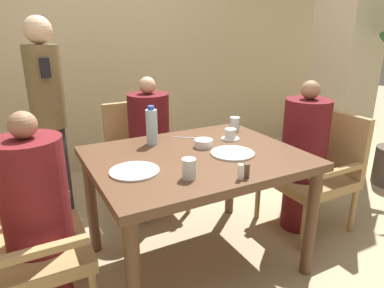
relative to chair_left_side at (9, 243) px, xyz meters
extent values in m
plane|color=tan|center=(1.04, 0.00, -0.47)|extent=(16.00, 16.00, 0.00)
cube|color=#C6B289|center=(1.04, 1.92, 0.93)|extent=(8.00, 0.06, 2.80)
cube|color=beige|center=(3.20, 0.77, 0.88)|extent=(0.50, 0.50, 2.70)
cube|color=brown|center=(1.04, 0.00, 0.26)|extent=(1.23, 0.97, 0.05)
cylinder|color=brown|center=(0.48, -0.43, -0.12)|extent=(0.07, 0.07, 0.70)
cylinder|color=brown|center=(1.59, -0.43, -0.12)|extent=(0.07, 0.07, 0.70)
cylinder|color=brown|center=(0.48, 0.43, -0.12)|extent=(0.07, 0.07, 0.70)
cylinder|color=brown|center=(1.59, 0.43, -0.12)|extent=(0.07, 0.07, 0.70)
cube|color=#A88451|center=(0.08, 0.00, -0.08)|extent=(0.56, 0.56, 0.07)
cube|color=#A88451|center=(0.08, 0.26, 0.08)|extent=(0.50, 0.04, 0.04)
cube|color=#A88451|center=(0.08, -0.26, 0.08)|extent=(0.50, 0.04, 0.04)
cylinder|color=#A88451|center=(0.33, 0.25, -0.29)|extent=(0.04, 0.04, 0.35)
cylinder|color=maroon|center=(0.14, 0.00, -0.26)|extent=(0.24, 0.24, 0.42)
cylinder|color=maroon|center=(0.14, 0.00, 0.23)|extent=(0.32, 0.32, 0.56)
sphere|color=#997051|center=(0.14, 0.00, 0.58)|extent=(0.13, 0.13, 0.13)
cube|color=#A88451|center=(1.04, 0.82, -0.08)|extent=(0.56, 0.56, 0.07)
cube|color=#A88451|center=(1.04, 1.08, 0.18)|extent=(0.56, 0.05, 0.45)
cube|color=#A88451|center=(1.29, 0.82, 0.08)|extent=(0.04, 0.50, 0.04)
cube|color=#A88451|center=(0.78, 0.82, 0.08)|extent=(0.04, 0.50, 0.04)
cylinder|color=#A88451|center=(1.28, 0.58, -0.29)|extent=(0.04, 0.04, 0.35)
cylinder|color=#A88451|center=(0.79, 0.58, -0.29)|extent=(0.04, 0.04, 0.35)
cylinder|color=#A88451|center=(1.28, 1.07, -0.29)|extent=(0.04, 0.04, 0.35)
cylinder|color=#A88451|center=(0.79, 1.07, -0.29)|extent=(0.04, 0.04, 0.35)
cylinder|color=#5B1419|center=(1.04, 0.76, -0.26)|extent=(0.24, 0.24, 0.42)
cylinder|color=#5B1419|center=(1.04, 0.76, 0.24)|extent=(0.32, 0.32, 0.57)
sphere|color=tan|center=(1.04, 0.76, 0.59)|extent=(0.13, 0.13, 0.13)
cube|color=#A88451|center=(1.99, 0.00, -0.08)|extent=(0.56, 0.56, 0.07)
cube|color=#A88451|center=(2.24, 0.00, 0.18)|extent=(0.05, 0.56, 0.45)
cube|color=#A88451|center=(1.99, -0.26, 0.08)|extent=(0.50, 0.04, 0.04)
cube|color=#A88451|center=(1.99, 0.26, 0.08)|extent=(0.50, 0.04, 0.04)
cylinder|color=#A88451|center=(1.74, -0.25, -0.29)|extent=(0.04, 0.04, 0.35)
cylinder|color=#A88451|center=(1.74, 0.25, -0.29)|extent=(0.04, 0.04, 0.35)
cylinder|color=#A88451|center=(2.23, -0.25, -0.29)|extent=(0.04, 0.04, 0.35)
cylinder|color=#A88451|center=(2.23, 0.25, -0.29)|extent=(0.04, 0.04, 0.35)
cylinder|color=#5B1419|center=(1.93, 0.00, -0.26)|extent=(0.24, 0.24, 0.42)
cylinder|color=#5B1419|center=(1.93, 0.00, 0.24)|extent=(0.32, 0.32, 0.57)
sphere|color=#997051|center=(1.93, 0.00, 0.59)|extent=(0.13, 0.13, 0.13)
cylinder|color=#2D2D33|center=(0.36, 1.13, -0.10)|extent=(0.20, 0.20, 0.73)
cylinder|color=brown|center=(0.36, 1.13, 0.57)|extent=(0.26, 0.26, 0.62)
sphere|color=beige|center=(0.36, 1.13, 0.98)|extent=(0.20, 0.20, 0.20)
cube|color=black|center=(0.36, 0.97, 0.73)|extent=(0.07, 0.01, 0.14)
cylinder|color=white|center=(1.23, -0.10, 0.29)|extent=(0.26, 0.26, 0.01)
cylinder|color=white|center=(0.63, -0.08, 0.29)|extent=(0.26, 0.26, 0.01)
cylinder|color=white|center=(1.38, 0.15, 0.28)|extent=(0.12, 0.12, 0.01)
cylinder|color=white|center=(1.38, 0.15, 0.32)|extent=(0.08, 0.08, 0.06)
cylinder|color=white|center=(1.14, 0.09, 0.30)|extent=(0.12, 0.12, 0.05)
cylinder|color=silver|center=(0.88, 0.30, 0.39)|extent=(0.07, 0.07, 0.23)
cylinder|color=#3359B2|center=(0.88, 0.30, 0.52)|extent=(0.04, 0.04, 0.03)
cylinder|color=silver|center=(0.84, -0.29, 0.33)|extent=(0.07, 0.07, 0.10)
cylinder|color=silver|center=(1.52, 0.30, 0.33)|extent=(0.07, 0.07, 0.10)
cylinder|color=white|center=(1.06, -0.42, 0.32)|extent=(0.03, 0.03, 0.08)
cylinder|color=#4C3D2D|center=(1.10, -0.42, 0.32)|extent=(0.03, 0.03, 0.08)
cube|color=silver|center=(1.13, 0.32, 0.28)|extent=(0.15, 0.11, 0.00)
cube|color=silver|center=(1.20, 0.26, 0.28)|extent=(0.04, 0.04, 0.00)
camera|label=1|loc=(0.12, -1.67, 0.98)|focal=32.00mm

